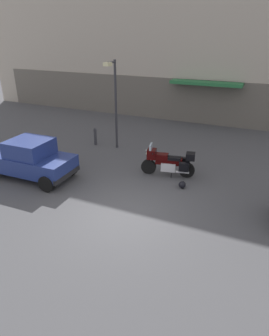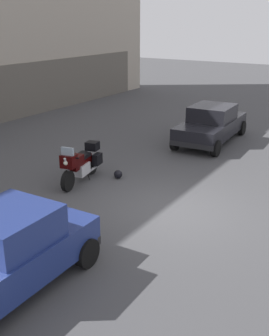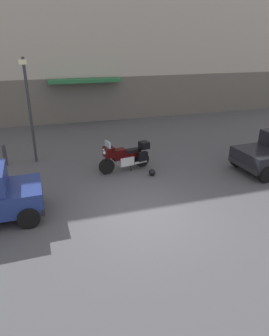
{
  "view_description": "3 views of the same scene",
  "coord_description": "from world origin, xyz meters",
  "px_view_note": "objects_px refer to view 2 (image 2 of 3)",
  "views": [
    {
      "loc": [
        3.82,
        -7.54,
        5.54
      ],
      "look_at": [
        -0.22,
        1.36,
        1.1
      ],
      "focal_mm": 31.96,
      "sensor_mm": 36.0,
      "label": 1
    },
    {
      "loc": [
        -9.29,
        -4.71,
        4.97
      ],
      "look_at": [
        0.14,
        1.27,
        0.96
      ],
      "focal_mm": 44.57,
      "sensor_mm": 36.0,
      "label": 2
    },
    {
      "loc": [
        -2.64,
        -7.74,
        5.0
      ],
      "look_at": [
        -0.01,
        0.88,
        1.19
      ],
      "focal_mm": 32.45,
      "sensor_mm": 36.0,
      "label": 3
    }
  ],
  "objects_px": {
    "car_hatchback_near": "(7,253)",
    "motorcycle": "(81,163)",
    "helmet": "(118,174)",
    "car_sedan_far": "(211,124)"
  },
  "relations": [
    {
      "from": "car_sedan_far",
      "to": "helmet",
      "type": "bearing_deg",
      "value": 167.96
    },
    {
      "from": "motorcycle",
      "to": "car_hatchback_near",
      "type": "xyz_separation_m",
      "value": [
        -5.2,
        -2.49,
        0.19
      ]
    },
    {
      "from": "motorcycle",
      "to": "helmet",
      "type": "distance_m",
      "value": 1.3
    },
    {
      "from": "motorcycle",
      "to": "helmet",
      "type": "relative_size",
      "value": 8.01
    },
    {
      "from": "motorcycle",
      "to": "car_hatchback_near",
      "type": "bearing_deg",
      "value": 14.18
    },
    {
      "from": "helmet",
      "to": "car_hatchback_near",
      "type": "distance_m",
      "value": 6.3
    },
    {
      "from": "motorcycle",
      "to": "car_sedan_far",
      "type": "distance_m",
      "value": 6.75
    },
    {
      "from": "motorcycle",
      "to": "car_hatchback_near",
      "type": "relative_size",
      "value": 0.57
    },
    {
      "from": "car_hatchback_near",
      "to": "motorcycle",
      "type": "bearing_deg",
      "value": -155.87
    },
    {
      "from": "car_hatchback_near",
      "to": "helmet",
      "type": "bearing_deg",
      "value": -166.36
    }
  ]
}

